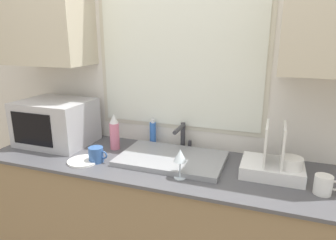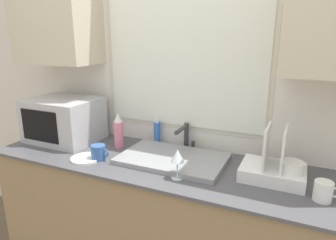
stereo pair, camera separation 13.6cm
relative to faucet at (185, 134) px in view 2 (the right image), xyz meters
name	(u,v)px [view 2 (the right image)]	position (x,y,z in m)	size (l,w,h in m)	color
countertop	(163,225)	(-0.05, -0.24, -0.56)	(2.25, 0.65, 0.90)	#8C7251
wall_back	(182,73)	(-0.05, 0.07, 0.39)	(6.00, 0.38, 2.60)	silver
sink_basin	(172,159)	(0.00, -0.20, -0.10)	(0.64, 0.41, 0.03)	gray
faucet	(185,134)	(0.00, 0.00, 0.00)	(0.08, 0.19, 0.18)	#333338
microwave	(64,120)	(-0.88, -0.17, 0.04)	(0.49, 0.39, 0.31)	#B2B2B7
dish_rack	(275,168)	(0.59, -0.19, -0.05)	(0.33, 0.26, 0.29)	white
spray_bottle	(119,131)	(-0.44, -0.14, 0.01)	(0.07, 0.07, 0.24)	#D8728C
soap_bottle	(157,133)	(-0.23, 0.03, -0.03)	(0.04, 0.04, 0.19)	blue
mug_near_sink	(98,152)	(-0.43, -0.37, -0.06)	(0.12, 0.09, 0.09)	#335999
wine_glass	(177,157)	(0.11, -0.40, 0.01)	(0.07, 0.07, 0.17)	silver
mug_by_rack	(324,191)	(0.82, -0.33, -0.06)	(0.12, 0.08, 0.10)	white
small_plate	(86,158)	(-0.51, -0.40, -0.11)	(0.19, 0.19, 0.01)	white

